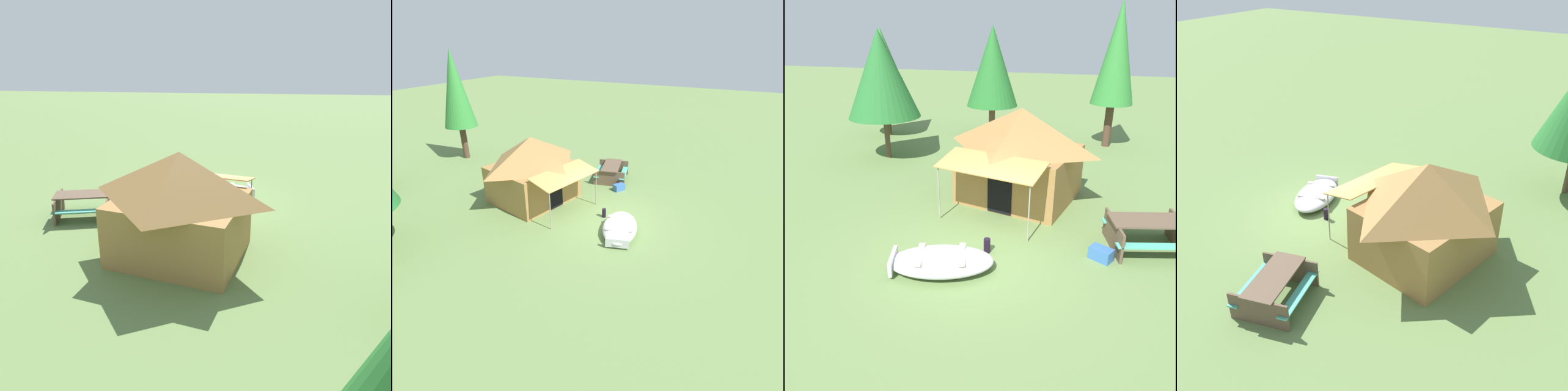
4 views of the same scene
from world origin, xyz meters
TOP-DOWN VIEW (x-y plane):
  - ground_plane at (0.00, 0.00)m, footprint 80.00×80.00m
  - beached_rowboat at (-0.57, -0.77)m, footprint 2.62×1.89m
  - canvas_cabin_tent at (0.35, 3.73)m, footprint 4.08×4.70m
  - picnic_table at (3.95, 1.49)m, footprint 2.16×1.93m
  - cooler_box at (2.89, 0.65)m, footprint 0.61×0.53m
  - fuel_can at (0.23, 0.23)m, footprint 0.20×0.20m

SIDE VIEW (x-z plane):
  - ground_plane at x=0.00m, z-range 0.00..0.00m
  - cooler_box at x=2.89m, z-range 0.00..0.31m
  - fuel_can at x=0.23m, z-range 0.00..0.37m
  - beached_rowboat at x=-0.57m, z-range 0.01..0.45m
  - picnic_table at x=3.95m, z-range 0.10..0.88m
  - canvas_cabin_tent at x=0.35m, z-range 0.05..2.92m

